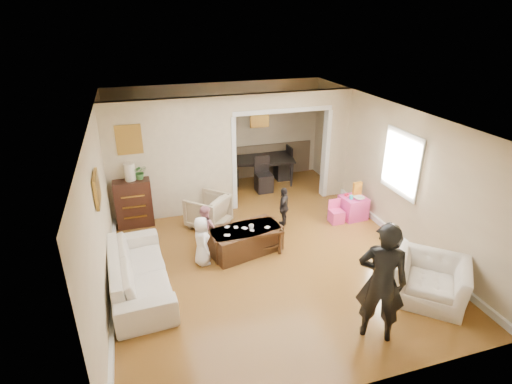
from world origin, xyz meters
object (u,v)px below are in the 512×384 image
object	(u,v)px
sofa	(139,271)
child_toddler	(284,207)
armchair_back	(208,211)
play_table	(353,207)
child_kneel_a	(202,241)
dresser	(134,203)
coffee_table	(246,240)
table_lamp	(130,172)
adult_person	(382,282)
child_kneel_b	(205,228)
armchair_front	(430,280)
coffee_cup	(251,227)
cyan_cup	(351,197)
dining_table	(256,170)

from	to	relation	value
sofa	child_toddler	size ratio (longest dim) A/B	2.58
armchair_back	sofa	bearing A→B (deg)	5.35
play_table	child_kneel_a	xyz separation A→B (m)	(-3.50, -0.80, 0.22)
dresser	coffee_table	bearing A→B (deg)	-41.69
sofa	table_lamp	distance (m)	2.47
play_table	dresser	bearing A→B (deg)	166.66
adult_person	child_toddler	world-z (taller)	adult_person
child_kneel_a	child_toddler	bearing A→B (deg)	-69.05
child_kneel_b	armchair_front	bearing A→B (deg)	-163.23
coffee_cup	child_toddler	bearing A→B (deg)	40.10
armchair_back	child_toddler	bearing A→B (deg)	118.37
coffee_cup	cyan_cup	distance (m)	2.53
sofa	adult_person	bearing A→B (deg)	-126.95
coffee_table	child_kneel_a	xyz separation A→B (m)	(-0.85, -0.15, 0.22)
coffee_cup	child_kneel_b	xyz separation A→B (m)	(-0.80, 0.35, -0.07)
adult_person	coffee_table	bearing A→B (deg)	-33.66
dining_table	armchair_back	bearing A→B (deg)	-118.07
armchair_front	adult_person	bearing A→B (deg)	-118.33
dresser	table_lamp	bearing A→B (deg)	0.00
child_toddler	dining_table	bearing A→B (deg)	-148.27
coffee_cup	cyan_cup	xyz separation A→B (m)	(2.45, 0.65, -0.01)
sofa	child_kneel_a	distance (m)	1.20
sofa	play_table	size ratio (longest dim) A/B	4.47
child_kneel_a	table_lamp	bearing A→B (deg)	25.88
cyan_cup	dining_table	distance (m)	2.97
sofa	coffee_cup	size ratio (longest dim) A/B	23.43
sofa	play_table	xyz separation A→B (m)	(4.61, 1.22, -0.09)
cyan_cup	child_kneel_b	bearing A→B (deg)	-174.75
cyan_cup	child_toddler	bearing A→B (deg)	174.23
coffee_cup	child_toddler	distance (m)	1.25
armchair_front	armchair_back	bearing A→B (deg)	172.09
coffee_table	cyan_cup	bearing A→B (deg)	13.23
coffee_cup	child_kneel_a	world-z (taller)	child_kneel_a
dresser	child_kneel_a	bearing A→B (deg)	-59.73
armchair_back	dining_table	xyz separation A→B (m)	(1.70, 2.04, -0.01)
table_lamp	coffee_cup	world-z (taller)	table_lamp
sofa	armchair_back	xyz separation A→B (m)	(1.49, 1.78, 0.02)
table_lamp	cyan_cup	bearing A→B (deg)	-14.23
table_lamp	child_kneel_a	size ratio (longest dim) A/B	0.39
play_table	adult_person	xyz separation A→B (m)	(-1.50, -3.28, 0.65)
play_table	table_lamp	bearing A→B (deg)	166.66
dresser	child_toddler	distance (m)	3.16
armchair_back	table_lamp	world-z (taller)	table_lamp
sofa	cyan_cup	distance (m)	4.67
armchair_back	child_kneel_a	distance (m)	1.42
sofa	child_kneel_b	bearing A→B (deg)	-58.88
table_lamp	child_kneel_a	bearing A→B (deg)	-59.73
table_lamp	dining_table	size ratio (longest dim) A/B	0.19
dining_table	coffee_table	bearing A→B (deg)	-98.85
table_lamp	child_toddler	distance (m)	3.25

